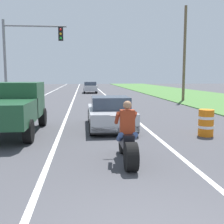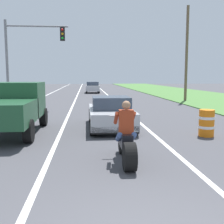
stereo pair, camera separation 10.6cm
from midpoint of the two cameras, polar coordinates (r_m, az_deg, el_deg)
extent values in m
cube|color=white|center=(23.66, -17.02, 1.53)|extent=(0.14, 120.00, 0.01)
cube|color=white|center=(23.36, 0.58, 1.78)|extent=(0.14, 120.00, 0.01)
cube|color=white|center=(23.23, -8.28, 1.67)|extent=(0.14, 120.00, 0.01)
cylinder|color=black|center=(6.72, 3.41, -9.03)|extent=(0.28, 0.69, 0.69)
cylinder|color=black|center=(8.21, 1.65, -6.25)|extent=(0.12, 0.63, 0.63)
cube|color=black|center=(7.45, 2.40, -5.32)|extent=(0.28, 1.10, 0.36)
cylinder|color=#B2B2B7|center=(8.06, 1.74, -3.84)|extent=(0.08, 0.36, 0.73)
cylinder|color=#A5A5AA|center=(7.97, 1.77, -0.83)|extent=(0.70, 0.05, 0.05)
cube|color=#993319|center=(7.13, 2.68, -1.95)|extent=(0.36, 0.24, 0.60)
sphere|color=#9E7051|center=(7.08, 2.70, 1.41)|extent=(0.22, 0.22, 0.22)
cylinder|color=#384C7A|center=(7.21, 1.21, -5.08)|extent=(0.14, 0.47, 0.32)
cylinder|color=#993319|center=(7.39, 0.65, -1.23)|extent=(0.10, 0.51, 0.40)
cylinder|color=#384C7A|center=(7.27, 4.04, -5.00)|extent=(0.14, 0.47, 0.32)
cylinder|color=#993319|center=(7.45, 4.01, -1.18)|extent=(0.10, 0.51, 0.40)
cube|color=#B7B7BC|center=(12.28, -0.70, -0.72)|extent=(1.80, 4.30, 0.64)
cube|color=#333D4C|center=(12.01, -0.61, 1.89)|extent=(1.56, 1.70, 0.52)
cube|color=black|center=(10.30, 0.34, -3.62)|extent=(1.76, 0.20, 0.28)
cylinder|color=black|center=(13.84, -4.60, -0.71)|extent=(0.24, 0.64, 0.64)
cylinder|color=black|center=(13.97, 1.98, -0.62)|extent=(0.24, 0.64, 0.64)
cylinder|color=black|center=(10.68, -4.20, -3.07)|extent=(0.24, 0.64, 0.64)
cylinder|color=black|center=(10.85, 4.29, -2.91)|extent=(0.24, 0.64, 0.64)
cube|color=#1E4C2D|center=(12.41, -18.73, 2.47)|extent=(1.90, 2.10, 1.40)
cube|color=#333D4C|center=(12.73, -18.45, 4.33)|extent=(1.67, 0.29, 0.57)
cube|color=#1E4C2D|center=(10.27, -21.41, -0.25)|extent=(1.90, 2.70, 0.80)
cylinder|color=black|center=(13.49, -21.43, -1.06)|extent=(0.28, 0.80, 0.80)
cylinder|color=black|center=(13.13, -14.10, -0.99)|extent=(0.28, 0.80, 0.80)
cylinder|color=black|center=(9.87, -16.84, -3.75)|extent=(0.28, 0.80, 0.80)
cylinder|color=gray|center=(20.73, -20.95, 8.90)|extent=(0.18, 0.18, 6.00)
cylinder|color=gray|center=(20.56, -15.42, 16.42)|extent=(4.18, 0.12, 0.12)
cube|color=black|center=(20.29, -10.48, 15.26)|extent=(0.32, 0.24, 0.90)
sphere|color=red|center=(20.20, -10.53, 16.10)|extent=(0.16, 0.16, 0.16)
sphere|color=orange|center=(20.16, -10.51, 15.31)|extent=(0.16, 0.16, 0.16)
sphere|color=green|center=(20.12, -10.49, 14.52)|extent=(0.16, 0.16, 0.16)
cylinder|color=brown|center=(26.26, 14.33, 11.25)|extent=(0.24, 0.24, 8.33)
cylinder|color=orange|center=(11.08, 18.22, -2.10)|extent=(0.56, 0.56, 1.00)
cylinder|color=white|center=(11.05, 18.26, -1.08)|extent=(0.58, 0.58, 0.10)
cylinder|color=white|center=(11.11, 18.19, -2.86)|extent=(0.58, 0.58, 0.10)
cube|color=#B2B2B7|center=(38.17, -4.51, 4.85)|extent=(1.76, 4.00, 0.70)
cube|color=#333D4C|center=(37.95, -4.52, 5.74)|extent=(1.56, 2.00, 0.50)
cylinder|color=black|center=(39.57, -5.72, 4.41)|extent=(0.20, 0.60, 0.60)
cylinder|color=black|center=(39.61, -3.40, 4.44)|extent=(0.20, 0.60, 0.60)
cylinder|color=black|center=(36.78, -5.70, 4.20)|extent=(0.20, 0.60, 0.60)
cylinder|color=black|center=(36.82, -3.21, 4.23)|extent=(0.20, 0.60, 0.60)
camera|label=1|loc=(0.05, -90.31, -0.04)|focal=45.19mm
camera|label=2|loc=(0.05, 89.69, 0.04)|focal=45.19mm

